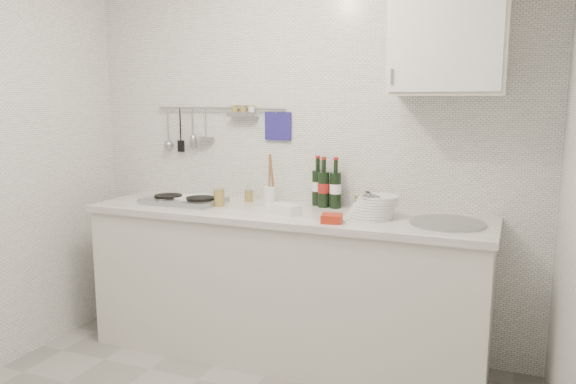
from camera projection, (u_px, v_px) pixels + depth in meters
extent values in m
cube|color=silver|center=(302.00, 152.00, 3.58)|extent=(3.00, 0.02, 2.50)
cube|color=beige|center=(284.00, 288.00, 3.44)|extent=(2.40, 0.60, 0.88)
cube|color=silver|center=(284.00, 214.00, 3.36)|extent=(2.44, 0.64, 0.04)
cube|color=black|center=(285.00, 346.00, 3.52)|extent=(2.34, 0.52, 0.10)
cube|color=#93969B|center=(184.00, 200.00, 3.62)|extent=(0.50, 0.32, 0.03)
cylinder|color=black|center=(168.00, 196.00, 3.66)|extent=(0.18, 0.18, 0.01)
cylinder|color=black|center=(200.00, 198.00, 3.57)|extent=(0.18, 0.18, 0.01)
cylinder|color=#93969B|center=(447.00, 223.00, 3.01)|extent=(0.40, 0.40, 0.02)
cylinder|color=#93969B|center=(447.00, 233.00, 3.01)|extent=(0.34, 0.34, 0.10)
cylinder|color=#93969B|center=(220.00, 108.00, 3.72)|extent=(0.95, 0.02, 0.02)
cube|color=navy|center=(278.00, 126.00, 3.60)|extent=(0.18, 0.02, 0.18)
cube|color=beige|center=(450.00, 29.00, 2.97)|extent=(0.60, 0.35, 0.70)
cube|color=white|center=(445.00, 25.00, 2.80)|extent=(0.56, 0.01, 0.66)
cylinder|color=#93969B|center=(392.00, 76.00, 2.93)|extent=(0.01, 0.01, 0.08)
cylinder|color=#496AA6|center=(190.00, 201.00, 3.65)|extent=(0.26, 0.26, 0.01)
cylinder|color=#496AA6|center=(191.00, 199.00, 3.65)|extent=(0.25, 0.25, 0.01)
cylinder|color=#496AA6|center=(192.00, 197.00, 3.65)|extent=(0.25, 0.25, 0.01)
cylinder|color=white|center=(369.00, 217.00, 3.16)|extent=(0.27, 0.27, 0.01)
cylinder|color=white|center=(370.00, 214.00, 3.16)|extent=(0.26, 0.26, 0.01)
cylinder|color=white|center=(371.00, 212.00, 3.16)|extent=(0.26, 0.26, 0.01)
cylinder|color=white|center=(373.00, 209.00, 3.16)|extent=(0.25, 0.25, 0.01)
cylinder|color=white|center=(374.00, 207.00, 3.16)|extent=(0.24, 0.24, 0.01)
cylinder|color=white|center=(376.00, 204.00, 3.16)|extent=(0.24, 0.24, 0.01)
cylinder|color=white|center=(377.00, 202.00, 3.15)|extent=(0.23, 0.23, 0.01)
cylinder|color=white|center=(378.00, 199.00, 3.15)|extent=(0.23, 0.23, 0.01)
cylinder|color=white|center=(380.00, 196.00, 3.15)|extent=(0.22, 0.22, 0.01)
cube|color=white|center=(285.00, 209.00, 3.27)|extent=(0.21, 0.16, 0.06)
cube|color=red|center=(332.00, 219.00, 3.04)|extent=(0.13, 0.13, 0.05)
cylinder|color=white|center=(270.00, 196.00, 3.53)|extent=(0.08, 0.08, 0.12)
cylinder|color=brown|center=(272.00, 173.00, 3.50)|extent=(0.02, 0.06, 0.24)
cylinder|color=brown|center=(269.00, 174.00, 3.52)|extent=(0.02, 0.05, 0.22)
cylinder|color=olive|center=(249.00, 196.00, 3.67)|extent=(0.05, 0.05, 0.07)
cylinder|color=tan|center=(249.00, 190.00, 3.66)|extent=(0.06, 0.06, 0.01)
cylinder|color=olive|center=(360.00, 203.00, 3.41)|extent=(0.06, 0.06, 0.08)
cylinder|color=tan|center=(360.00, 196.00, 3.40)|extent=(0.07, 0.07, 0.01)
cylinder|color=olive|center=(385.00, 209.00, 3.22)|extent=(0.06, 0.06, 0.08)
cylinder|color=tan|center=(386.00, 201.00, 3.21)|extent=(0.06, 0.06, 0.01)
cylinder|color=olive|center=(219.00, 198.00, 3.51)|extent=(0.07, 0.07, 0.10)
cylinder|color=tan|center=(219.00, 189.00, 3.50)|extent=(0.07, 0.07, 0.01)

